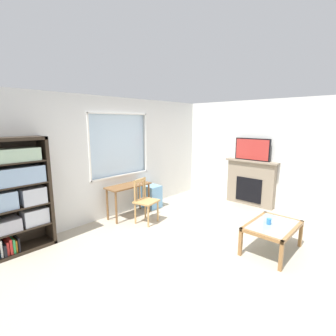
{
  "coord_description": "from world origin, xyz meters",
  "views": [
    {
      "loc": [
        -3.21,
        -2.17,
        2.04
      ],
      "look_at": [
        0.15,
        0.93,
        1.18
      ],
      "focal_mm": 26.37,
      "sensor_mm": 36.0,
      "label": 1
    }
  ],
  "objects_px": {
    "plastic_drawer_unit": "(152,196)",
    "sippy_cup": "(269,221)",
    "desk_under_window": "(129,190)",
    "fireplace": "(251,183)",
    "coffee_table": "(272,228)",
    "wooden_chair": "(145,200)",
    "bookshelf": "(18,193)",
    "tv": "(252,149)"
  },
  "relations": [
    {
      "from": "desk_under_window",
      "to": "coffee_table",
      "type": "distance_m",
      "value": 2.92
    },
    {
      "from": "sippy_cup",
      "to": "desk_under_window",
      "type": "bearing_deg",
      "value": 101.53
    },
    {
      "from": "bookshelf",
      "to": "tv",
      "type": "bearing_deg",
      "value": -20.52
    },
    {
      "from": "wooden_chair",
      "to": "fireplace",
      "type": "bearing_deg",
      "value": -23.49
    },
    {
      "from": "plastic_drawer_unit",
      "to": "desk_under_window",
      "type": "bearing_deg",
      "value": -176.05
    },
    {
      "from": "plastic_drawer_unit",
      "to": "sippy_cup",
      "type": "xyz_separation_m",
      "value": [
        -0.15,
        -2.85,
        0.23
      ]
    },
    {
      "from": "wooden_chair",
      "to": "desk_under_window",
      "type": "bearing_deg",
      "value": 91.06
    },
    {
      "from": "plastic_drawer_unit",
      "to": "tv",
      "type": "relative_size",
      "value": 0.63
    },
    {
      "from": "bookshelf",
      "to": "fireplace",
      "type": "xyz_separation_m",
      "value": [
        4.59,
        -1.71,
        -0.38
      ]
    },
    {
      "from": "bookshelf",
      "to": "desk_under_window",
      "type": "distance_m",
      "value": 2.11
    },
    {
      "from": "bookshelf",
      "to": "desk_under_window",
      "type": "xyz_separation_m",
      "value": [
        2.07,
        -0.11,
        -0.36
      ]
    },
    {
      "from": "tv",
      "to": "sippy_cup",
      "type": "height_order",
      "value": "tv"
    },
    {
      "from": "fireplace",
      "to": "tv",
      "type": "height_order",
      "value": "tv"
    },
    {
      "from": "fireplace",
      "to": "tv",
      "type": "xyz_separation_m",
      "value": [
        -0.02,
        0.0,
        0.82
      ]
    },
    {
      "from": "bookshelf",
      "to": "desk_under_window",
      "type": "relative_size",
      "value": 1.82
    },
    {
      "from": "wooden_chair",
      "to": "sippy_cup",
      "type": "distance_m",
      "value": 2.35
    },
    {
      "from": "desk_under_window",
      "to": "sippy_cup",
      "type": "xyz_separation_m",
      "value": [
        0.57,
        -2.8,
        -0.09
      ]
    },
    {
      "from": "fireplace",
      "to": "wooden_chair",
      "type": "bearing_deg",
      "value": 156.51
    },
    {
      "from": "bookshelf",
      "to": "sippy_cup",
      "type": "distance_m",
      "value": 3.96
    },
    {
      "from": "coffee_table",
      "to": "plastic_drawer_unit",
      "type": "bearing_deg",
      "value": 87.61
    },
    {
      "from": "coffee_table",
      "to": "sippy_cup",
      "type": "relative_size",
      "value": 10.89
    },
    {
      "from": "fireplace",
      "to": "coffee_table",
      "type": "xyz_separation_m",
      "value": [
        -1.92,
        -1.25,
        -0.18
      ]
    },
    {
      "from": "bookshelf",
      "to": "tv",
      "type": "xyz_separation_m",
      "value": [
        4.58,
        -1.71,
        0.44
      ]
    },
    {
      "from": "desk_under_window",
      "to": "fireplace",
      "type": "bearing_deg",
      "value": -32.51
    },
    {
      "from": "tv",
      "to": "bookshelf",
      "type": "bearing_deg",
      "value": 159.48
    },
    {
      "from": "fireplace",
      "to": "tv",
      "type": "relative_size",
      "value": 1.49
    },
    {
      "from": "desk_under_window",
      "to": "plastic_drawer_unit",
      "type": "distance_m",
      "value": 0.79
    },
    {
      "from": "fireplace",
      "to": "tv",
      "type": "bearing_deg",
      "value": 180.0
    },
    {
      "from": "bookshelf",
      "to": "desk_under_window",
      "type": "height_order",
      "value": "bookshelf"
    },
    {
      "from": "bookshelf",
      "to": "coffee_table",
      "type": "height_order",
      "value": "bookshelf"
    },
    {
      "from": "bookshelf",
      "to": "desk_under_window",
      "type": "bearing_deg",
      "value": -2.93
    },
    {
      "from": "bookshelf",
      "to": "wooden_chair",
      "type": "relative_size",
      "value": 2.01
    },
    {
      "from": "desk_under_window",
      "to": "plastic_drawer_unit",
      "type": "relative_size",
      "value": 1.86
    },
    {
      "from": "desk_under_window",
      "to": "sippy_cup",
      "type": "bearing_deg",
      "value": -78.47
    },
    {
      "from": "plastic_drawer_unit",
      "to": "sippy_cup",
      "type": "bearing_deg",
      "value": -93.07
    },
    {
      "from": "desk_under_window",
      "to": "fireplace",
      "type": "xyz_separation_m",
      "value": [
        2.52,
        -1.61,
        -0.02
      ]
    },
    {
      "from": "tv",
      "to": "fireplace",
      "type": "bearing_deg",
      "value": 0.0
    },
    {
      "from": "desk_under_window",
      "to": "fireplace",
      "type": "relative_size",
      "value": 0.78
    },
    {
      "from": "tv",
      "to": "sippy_cup",
      "type": "bearing_deg",
      "value": -148.25
    },
    {
      "from": "desk_under_window",
      "to": "wooden_chair",
      "type": "distance_m",
      "value": 0.53
    },
    {
      "from": "desk_under_window",
      "to": "wooden_chair",
      "type": "height_order",
      "value": "wooden_chair"
    },
    {
      "from": "bookshelf",
      "to": "plastic_drawer_unit",
      "type": "relative_size",
      "value": 3.39
    }
  ]
}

